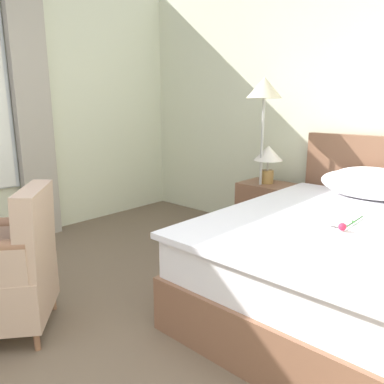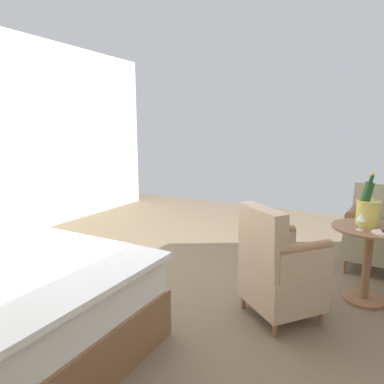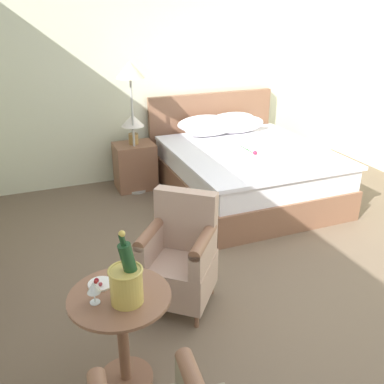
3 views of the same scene
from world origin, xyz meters
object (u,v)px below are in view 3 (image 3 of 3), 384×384
object	(u,v)px
bedside_lamp	(133,123)
side_table_round	(122,329)
wine_glass_near_edge	(94,288)
bed	(243,168)
armchair_by_window	(179,258)
champagne_bucket	(127,280)
floor_lamp_brass	(131,84)
nightstand	(135,166)
snack_plate	(100,283)
wine_glass_near_bucket	(126,267)

from	to	relation	value
bedside_lamp	side_table_round	bearing A→B (deg)	-106.07
bedside_lamp	wine_glass_near_edge	distance (m)	3.27
bed	bedside_lamp	world-z (taller)	bed
armchair_by_window	champagne_bucket	bearing A→B (deg)	-129.04
champagne_bucket	floor_lamp_brass	bearing A→B (deg)	74.76
wine_glass_near_edge	bed	bearing A→B (deg)	46.75
nightstand	floor_lamp_brass	bearing A→B (deg)	-101.69
champagne_bucket	snack_plate	size ratio (longest dim) A/B	3.04
nightstand	wine_glass_near_edge	xyz separation A→B (m)	(-1.03, -3.11, 0.47)
wine_glass_near_bucket	wine_glass_near_edge	size ratio (longest dim) A/B	0.98
armchair_by_window	snack_plate	bearing A→B (deg)	-144.84
bedside_lamp	bed	bearing A→B (deg)	-30.49
champagne_bucket	bed	bearing A→B (deg)	49.77
side_table_round	champagne_bucket	size ratio (longest dim) A/B	1.45
wine_glass_near_edge	floor_lamp_brass	bearing A→B (deg)	71.37
champagne_bucket	nightstand	bearing A→B (deg)	74.86
wine_glass_near_bucket	armchair_by_window	xyz separation A→B (m)	(0.53, 0.51, -0.37)
bed	side_table_round	xyz separation A→B (m)	(-2.10, -2.38, 0.06)
wine_glass_near_bucket	wine_glass_near_edge	xyz separation A→B (m)	(-0.22, -0.14, 0.00)
side_table_round	wine_glass_near_edge	bearing A→B (deg)	-174.51
nightstand	armchair_by_window	distance (m)	2.47
side_table_round	bedside_lamp	bearing A→B (deg)	73.93
bedside_lamp	armchair_by_window	bearing A→B (deg)	-96.57
bed	snack_plate	size ratio (longest dim) A/B	14.35
bed	wine_glass_near_edge	world-z (taller)	bed
bedside_lamp	champagne_bucket	xyz separation A→B (m)	(-0.86, -3.16, -0.06)
bedside_lamp	snack_plate	distance (m)	3.11
bed	wine_glass_near_edge	bearing A→B (deg)	-133.25
snack_plate	nightstand	bearing A→B (deg)	71.65
bedside_lamp	floor_lamp_brass	distance (m)	0.50
side_table_round	floor_lamp_brass	bearing A→B (deg)	73.80
armchair_by_window	nightstand	bearing A→B (deg)	83.42
bed	bedside_lamp	bearing A→B (deg)	149.51
armchair_by_window	bed	bearing A→B (deg)	49.30
snack_plate	wine_glass_near_bucket	bearing A→B (deg)	-6.42
wine_glass_near_bucket	side_table_round	bearing A→B (deg)	-120.47
bedside_lamp	wine_glass_near_edge	xyz separation A→B (m)	(-1.03, -3.11, -0.10)
floor_lamp_brass	wine_glass_near_edge	xyz separation A→B (m)	(-1.01, -3.01, -0.60)
wine_glass_near_bucket	snack_plate	bearing A→B (deg)	173.58
snack_plate	champagne_bucket	bearing A→B (deg)	-60.80
side_table_round	wine_glass_near_bucket	bearing A→B (deg)	59.53
nightstand	armchair_by_window	xyz separation A→B (m)	(-0.28, -2.46, 0.11)
champagne_bucket	armchair_by_window	distance (m)	1.00
champagne_bucket	wine_glass_near_bucket	xyz separation A→B (m)	(0.04, 0.20, -0.04)
nightstand	champagne_bucket	bearing A→B (deg)	-105.14
bed	champagne_bucket	xyz separation A→B (m)	(-2.07, -2.45, 0.46)
side_table_round	snack_plate	distance (m)	0.31
bed	wine_glass_near_edge	distance (m)	3.31
snack_plate	side_table_round	bearing A→B (deg)	-59.58
bed	wine_glass_near_bucket	xyz separation A→B (m)	(-2.03, -2.25, 0.41)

